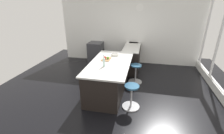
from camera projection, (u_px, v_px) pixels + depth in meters
ground_plane at (117, 91)px, 4.78m from camera, size 7.45×7.45×0.00m
interior_partition_left at (129, 28)px, 6.59m from camera, size 0.15×5.73×2.91m
sink_cabinet at (133, 54)px, 6.62m from camera, size 2.48×0.60×1.17m
oven_range at (96, 52)px, 6.93m from camera, size 0.60×0.61×0.86m
kitchen_island at (109, 77)px, 4.64m from camera, size 2.16×1.11×0.90m
stool_by_window at (135, 74)px, 5.18m from camera, size 0.44×0.44×0.62m
stool_middle at (131, 97)px, 3.94m from camera, size 0.44×0.44×0.62m
cutting_board at (106, 59)px, 4.68m from camera, size 0.36×0.24×0.02m
apple_red at (105, 58)px, 4.64m from camera, size 0.09×0.09×0.09m
apple_green at (108, 58)px, 4.65m from camera, size 0.08×0.08×0.08m
water_bottle at (104, 62)px, 4.15m from camera, size 0.06×0.06×0.31m
fruit_bowl at (115, 54)px, 5.00m from camera, size 0.25×0.25×0.07m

